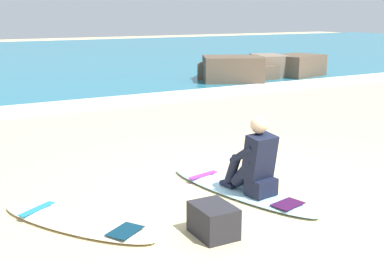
{
  "coord_description": "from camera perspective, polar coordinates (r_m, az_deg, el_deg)",
  "views": [
    {
      "loc": [
        -3.49,
        -4.49,
        2.18
      ],
      "look_at": [
        -0.02,
        1.47,
        0.55
      ],
      "focal_mm": 46.59,
      "sensor_mm": 36.0,
      "label": 1
    }
  ],
  "objects": [
    {
      "name": "surfboard_main",
      "position": [
        6.26,
        5.44,
        -6.81
      ],
      "size": [
        0.99,
        2.39,
        0.08
      ],
      "color": "#9ED1E5",
      "rests_on": "ground"
    },
    {
      "name": "ground_plane",
      "position": [
        6.09,
        7.21,
        -7.79
      ],
      "size": [
        80.0,
        80.0,
        0.0
      ],
      "primitive_type": "plane",
      "color": "#CCB584"
    },
    {
      "name": "rock_outcrop_distant",
      "position": [
        16.53,
        7.12,
        6.94
      ],
      "size": [
        4.8,
        2.92,
        0.87
      ],
      "color": "brown",
      "rests_on": "ground"
    },
    {
      "name": "breaking_foam",
      "position": [
        12.12,
        -13.03,
        2.87
      ],
      "size": [
        80.0,
        0.9,
        0.11
      ],
      "primitive_type": "cube",
      "color": "white",
      "rests_on": "ground"
    },
    {
      "name": "beach_bag",
      "position": [
        5.06,
        2.46,
        -10.23
      ],
      "size": [
        0.38,
        0.49,
        0.32
      ],
      "primitive_type": "cube",
      "rotation": [
        0.0,
        0.0,
        -0.04
      ],
      "color": "#232328",
      "rests_on": "ground"
    },
    {
      "name": "surfer_seated",
      "position": [
        6.0,
        7.19,
        -3.72
      ],
      "size": [
        0.42,
        0.73,
        0.95
      ],
      "color": "black",
      "rests_on": "surfboard_main"
    },
    {
      "name": "surfboard_spare_near",
      "position": [
        5.47,
        -13.13,
        -10.14
      ],
      "size": [
        1.48,
        1.97,
        0.08
      ],
      "color": "#EFE5C6",
      "rests_on": "ground"
    }
  ]
}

